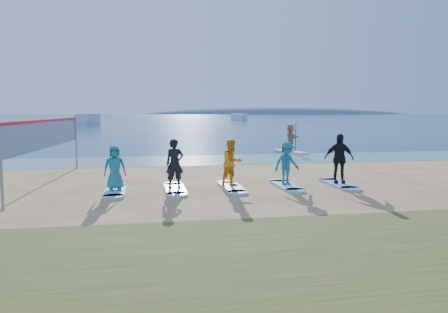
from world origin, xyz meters
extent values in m
plane|color=tan|center=(0.00, 0.00, 0.00)|extent=(600.00, 600.00, 0.00)
plane|color=teal|center=(0.00, 10.50, 0.01)|extent=(600.00, 600.00, 0.00)
plane|color=navy|center=(0.00, 160.00, 0.01)|extent=(600.00, 600.00, 0.00)
ellipsoid|color=slate|center=(95.00, 300.00, 0.00)|extent=(220.00, 56.00, 18.00)
cylinder|color=gray|center=(-7.96, -0.86, 1.25)|extent=(0.09, 0.09, 2.50)
cylinder|color=gray|center=(-7.27, 8.11, 1.25)|extent=(0.09, 0.09, 2.50)
cube|color=black|center=(-7.62, 3.62, 1.90)|extent=(0.72, 8.98, 1.00)
cube|color=red|center=(-7.62, 3.62, 2.42)|extent=(0.75, 8.98, 0.10)
cube|color=silver|center=(5.55, 13.80, 0.06)|extent=(1.62, 3.07, 0.12)
imported|color=tan|center=(5.55, 13.80, 1.01)|extent=(0.58, 1.66, 1.77)
cube|color=silver|center=(-15.10, 76.50, 0.00)|extent=(4.17, 7.56, 2.13)
cube|color=silver|center=(21.31, 102.96, 0.00)|extent=(3.81, 5.62, 1.81)
cube|color=#94BFE5|center=(-5.01, 1.34, 0.04)|extent=(0.70, 2.20, 0.09)
imported|color=teal|center=(-5.01, 1.34, 0.85)|extent=(0.79, 0.55, 1.53)
cube|color=#94BFE5|center=(-2.96, 1.34, 0.04)|extent=(0.70, 2.20, 0.09)
imported|color=black|center=(-2.96, 1.34, 0.95)|extent=(0.68, 0.49, 1.73)
cube|color=#94BFE5|center=(-0.92, 1.34, 0.04)|extent=(0.70, 2.20, 0.09)
imported|color=orange|center=(-0.92, 1.34, 0.94)|extent=(1.01, 0.91, 1.69)
cube|color=#94BFE5|center=(1.13, 1.34, 0.04)|extent=(0.70, 2.20, 0.09)
imported|color=#1C6C88|center=(1.13, 1.34, 0.88)|extent=(1.13, 0.83, 1.58)
cube|color=#94BFE5|center=(3.18, 1.34, 0.04)|extent=(0.70, 2.20, 0.09)
imported|color=black|center=(3.18, 1.34, 1.01)|extent=(1.15, 0.67, 1.85)
camera|label=1|loc=(-3.97, -13.88, 2.82)|focal=35.00mm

